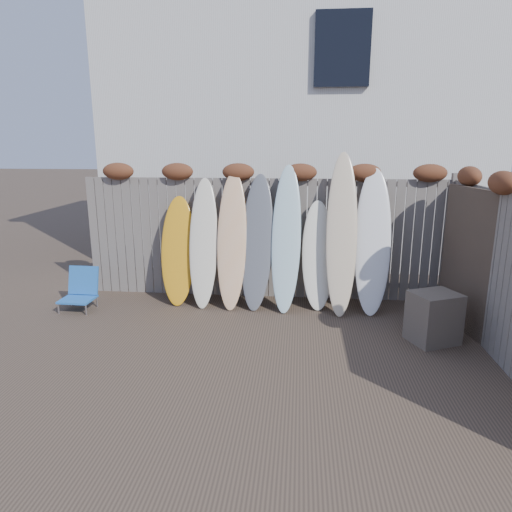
# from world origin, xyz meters

# --- Properties ---
(ground) EXTENTS (80.00, 80.00, 0.00)m
(ground) POSITION_xyz_m (0.00, 0.00, 0.00)
(ground) COLOR #493A2D
(back_fence) EXTENTS (6.05, 0.28, 2.24)m
(back_fence) POSITION_xyz_m (0.06, 2.39, 1.18)
(back_fence) COLOR slate
(back_fence) RESTS_ON ground
(right_fence) EXTENTS (0.28, 4.40, 2.24)m
(right_fence) POSITION_xyz_m (2.99, 0.25, 1.14)
(right_fence) COLOR slate
(right_fence) RESTS_ON ground
(house) EXTENTS (8.50, 5.50, 6.33)m
(house) POSITION_xyz_m (0.50, 6.50, 3.20)
(house) COLOR silver
(house) RESTS_ON ground
(beach_chair) EXTENTS (0.50, 0.53, 0.65)m
(beach_chair) POSITION_xyz_m (-2.82, 1.53, 0.30)
(beach_chair) COLOR blue
(beach_chair) RESTS_ON ground
(wooden_crate) EXTENTS (0.72, 0.67, 0.67)m
(wooden_crate) POSITION_xyz_m (2.38, 0.76, 0.34)
(wooden_crate) COLOR brown
(wooden_crate) RESTS_ON ground
(lattice_panel) EXTENTS (0.30, 1.31, 1.98)m
(lattice_panel) POSITION_xyz_m (2.91, 1.24, 0.99)
(lattice_panel) COLOR brown
(lattice_panel) RESTS_ON ground
(surfboard_0) EXTENTS (0.59, 0.66, 1.73)m
(surfboard_0) POSITION_xyz_m (-1.35, 2.00, 0.86)
(surfboard_0) COLOR orange
(surfboard_0) RESTS_ON ground
(surfboard_1) EXTENTS (0.49, 0.74, 2.02)m
(surfboard_1) POSITION_xyz_m (-0.92, 1.96, 1.01)
(surfboard_1) COLOR beige
(surfboard_1) RESTS_ON ground
(surfboard_2) EXTENTS (0.48, 0.76, 2.12)m
(surfboard_2) POSITION_xyz_m (-0.45, 1.94, 1.06)
(surfboard_2) COLOR #FFBC7B
(surfboard_2) RESTS_ON ground
(surfboard_3) EXTENTS (0.55, 0.77, 2.09)m
(surfboard_3) POSITION_xyz_m (-0.06, 1.95, 1.04)
(surfboard_3) COLOR #575A61
(surfboard_3) RESTS_ON ground
(surfboard_4) EXTENTS (0.49, 0.80, 2.23)m
(surfboard_4) POSITION_xyz_m (0.40, 1.92, 1.12)
(surfboard_4) COLOR silver
(surfboard_4) RESTS_ON ground
(surfboard_5) EXTENTS (0.53, 0.63, 1.68)m
(surfboard_5) POSITION_xyz_m (0.90, 2.00, 0.84)
(surfboard_5) COLOR white
(surfboard_5) RESTS_ON ground
(surfboard_6) EXTENTS (0.50, 0.87, 2.43)m
(surfboard_6) POSITION_xyz_m (1.25, 1.89, 1.22)
(surfboard_6) COLOR beige
(surfboard_6) RESTS_ON ground
(surfboard_7) EXTENTS (0.60, 0.81, 2.19)m
(surfboard_7) POSITION_xyz_m (1.72, 1.93, 1.10)
(surfboard_7) COLOR white
(surfboard_7) RESTS_ON ground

